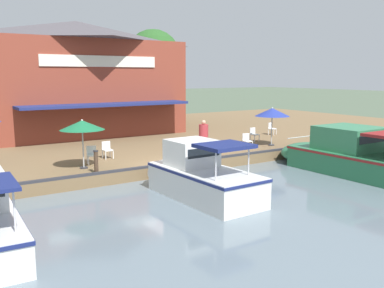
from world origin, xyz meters
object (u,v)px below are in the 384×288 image
(cafe_chair_under_first_umbrella, at_px, (271,128))
(patio_umbrella_mid_patio_right, at_px, (82,125))
(waterfront_restaurant, at_px, (78,77))
(cafe_chair_far_corner_seat, at_px, (107,149))
(motorboat_mid_row, at_px, (196,176))
(mooring_post, at_px, (96,162))
(cafe_chair_beside_entrance, at_px, (92,154))
(tree_upstream_bank, at_px, (153,59))
(person_near_entrance, at_px, (204,132))
(cafe_chair_back_row_seat, at_px, (247,140))
(motorboat_far_downstream, at_px, (356,157))
(cafe_chair_facing_river, at_px, (254,134))
(patio_umbrella_by_entrance, at_px, (272,112))
(tree_downstream_bank, at_px, (87,67))

(cafe_chair_under_first_umbrella, bearing_deg, patio_umbrella_mid_patio_right, -77.07)
(waterfront_restaurant, xyz_separation_m, cafe_chair_far_corner_seat, (10.56, -2.26, -3.53))
(cafe_chair_under_first_umbrella, height_order, motorboat_mid_row, motorboat_mid_row)
(motorboat_mid_row, distance_m, mooring_post, 4.48)
(cafe_chair_beside_entrance, bearing_deg, mooring_post, -15.32)
(cafe_chair_under_first_umbrella, bearing_deg, tree_upstream_bank, -168.66)
(waterfront_restaurant, relative_size, cafe_chair_under_first_umbrella, 15.74)
(cafe_chair_beside_entrance, bearing_deg, person_near_entrance, 85.60)
(cafe_chair_back_row_seat, xyz_separation_m, cafe_chair_far_corner_seat, (-1.61, -7.77, 0.00))
(cafe_chair_far_corner_seat, relative_size, tree_upstream_bank, 0.10)
(cafe_chair_back_row_seat, bearing_deg, motorboat_far_downstream, 17.62)
(cafe_chair_back_row_seat, relative_size, motorboat_far_downstream, 0.09)
(patio_umbrella_mid_patio_right, xyz_separation_m, cafe_chair_facing_river, (-1.85, 11.71, -1.47))
(cafe_chair_back_row_seat, distance_m, mooring_post, 9.52)
(patio_umbrella_by_entrance, height_order, tree_downstream_bank, tree_downstream_bank)
(patio_umbrella_by_entrance, bearing_deg, tree_upstream_bank, 177.42)
(patio_umbrella_mid_patio_right, bearing_deg, cafe_chair_facing_river, 98.98)
(motorboat_far_downstream, relative_size, motorboat_mid_row, 1.56)
(cafe_chair_facing_river, height_order, person_near_entrance, person_near_entrance)
(patio_umbrella_by_entrance, xyz_separation_m, mooring_post, (1.22, -11.32, -1.47))
(cafe_chair_facing_river, xyz_separation_m, cafe_chair_far_corner_seat, (0.23, -9.93, 0.00))
(motorboat_mid_row, xyz_separation_m, tree_upstream_bank, (-20.78, 9.35, 5.30))
(cafe_chair_beside_entrance, distance_m, mooring_post, 2.02)
(cafe_chair_far_corner_seat, relative_size, cafe_chair_under_first_umbrella, 1.00)
(tree_upstream_bank, bearing_deg, patio_umbrella_by_entrance, -2.58)
(waterfront_restaurant, distance_m, cafe_chair_far_corner_seat, 11.36)
(cafe_chair_far_corner_seat, bearing_deg, cafe_chair_beside_entrance, -51.31)
(cafe_chair_facing_river, relative_size, motorboat_mid_row, 0.15)
(waterfront_restaurant, relative_size, cafe_chair_far_corner_seat, 15.74)
(motorboat_mid_row, relative_size, tree_downstream_bank, 0.81)
(cafe_chair_facing_river, xyz_separation_m, motorboat_far_downstream, (7.69, -0.30, -0.22))
(waterfront_restaurant, distance_m, cafe_chair_under_first_umbrella, 14.26)
(cafe_chair_back_row_seat, bearing_deg, motorboat_mid_row, -54.44)
(patio_umbrella_mid_patio_right, relative_size, cafe_chair_far_corner_seat, 2.59)
(patio_umbrella_mid_patio_right, distance_m, cafe_chair_beside_entrance, 1.76)
(waterfront_restaurant, distance_m, cafe_chair_beside_entrance, 12.46)
(motorboat_far_downstream, distance_m, mooring_post, 12.20)
(cafe_chair_far_corner_seat, distance_m, motorboat_far_downstream, 12.18)
(waterfront_restaurant, distance_m, motorboat_mid_row, 17.44)
(tree_downstream_bank, bearing_deg, patio_umbrella_by_entrance, 22.50)
(person_near_entrance, relative_size, motorboat_mid_row, 0.30)
(tree_upstream_bank, bearing_deg, waterfront_restaurant, -64.95)
(motorboat_far_downstream, bearing_deg, person_near_entrance, -142.30)
(cafe_chair_under_first_umbrella, relative_size, tree_downstream_bank, 0.12)
(cafe_chair_facing_river, height_order, tree_upstream_bank, tree_upstream_bank)
(tree_downstream_bank, bearing_deg, person_near_entrance, 4.94)
(cafe_chair_back_row_seat, relative_size, tree_upstream_bank, 0.10)
(cafe_chair_under_first_umbrella, bearing_deg, cafe_chair_facing_river, -62.93)
(cafe_chair_under_first_umbrella, distance_m, motorboat_far_downstream, 9.78)
(motorboat_far_downstream, xyz_separation_m, tree_downstream_bank, (-20.18, -5.92, 4.51))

